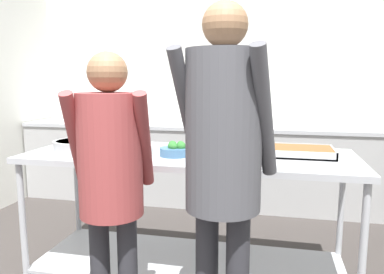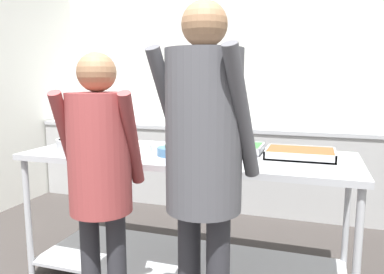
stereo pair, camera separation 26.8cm
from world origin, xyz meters
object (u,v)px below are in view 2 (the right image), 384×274
at_px(serving_tray_roast, 300,154).
at_px(water_bottle, 246,114).
at_px(guest_serving_right, 100,165).
at_px(serving_tray_vegetables, 232,148).
at_px(sauce_pan, 79,145).
at_px(plate_stack, 133,149).
at_px(broccoli_bowl, 173,150).
at_px(guest_serving_left, 204,150).

distance_m(serving_tray_roast, water_bottle, 1.72).
distance_m(guest_serving_right, water_bottle, 2.39).
xyz_separation_m(serving_tray_vegetables, serving_tray_roast, (0.47, -0.07, 0.00)).
relative_size(sauce_pan, guest_serving_right, 0.28).
xyz_separation_m(plate_stack, broccoli_bowl, (0.28, 0.04, 0.00)).
xyz_separation_m(serving_tray_vegetables, guest_serving_left, (0.06, -0.93, 0.15)).
bearing_deg(sauce_pan, water_bottle, 65.72).
bearing_deg(sauce_pan, plate_stack, 7.05).
height_order(serving_tray_vegetables, serving_tray_roast, same).
xyz_separation_m(serving_tray_roast, guest_serving_right, (-1.02, -0.78, 0.02)).
bearing_deg(guest_serving_left, serving_tray_vegetables, 93.90).
xyz_separation_m(sauce_pan, water_bottle, (0.85, 1.88, 0.08)).
bearing_deg(sauce_pan, serving_tray_vegetables, 19.28).
distance_m(sauce_pan, serving_tray_roast, 1.53).
distance_m(serving_tray_vegetables, water_bottle, 1.53).
xyz_separation_m(sauce_pan, guest_serving_left, (1.09, -0.57, 0.13)).
relative_size(broccoli_bowl, guest_serving_left, 0.11).
bearing_deg(serving_tray_vegetables, water_bottle, 96.72).
xyz_separation_m(serving_tray_vegetables, guest_serving_right, (-0.55, -0.84, 0.02)).
distance_m(sauce_pan, broccoli_bowl, 0.68).
height_order(broccoli_bowl, guest_serving_right, guest_serving_right).
height_order(sauce_pan, plate_stack, sauce_pan).
relative_size(serving_tray_roast, guest_serving_left, 0.25).
distance_m(broccoli_bowl, serving_tray_vegetables, 0.44).
bearing_deg(serving_tray_vegetables, serving_tray_roast, -8.07).
xyz_separation_m(broccoli_bowl, serving_tray_roast, (0.82, 0.20, -0.01)).
height_order(sauce_pan, guest_serving_right, guest_serving_right).
relative_size(serving_tray_vegetables, guest_serving_right, 0.27).
bearing_deg(serving_tray_roast, sauce_pan, -168.96).
bearing_deg(serving_tray_vegetables, guest_serving_right, -123.25).
xyz_separation_m(guest_serving_left, guest_serving_right, (-0.62, 0.08, -0.13)).
distance_m(plate_stack, serving_tray_roast, 1.13).
relative_size(broccoli_bowl, serving_tray_roast, 0.46).
bearing_deg(serving_tray_roast, serving_tray_vegetables, 171.93).
relative_size(sauce_pan, serving_tray_roast, 1.01).
distance_m(guest_serving_left, guest_serving_right, 0.64).
height_order(sauce_pan, water_bottle, water_bottle).
bearing_deg(water_bottle, serving_tray_roast, -67.71).
bearing_deg(broccoli_bowl, plate_stack, -171.85).
height_order(sauce_pan, guest_serving_left, guest_serving_left).
xyz_separation_m(sauce_pan, guest_serving_right, (0.47, -0.49, -0.01)).
relative_size(serving_tray_roast, guest_serving_right, 0.28).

